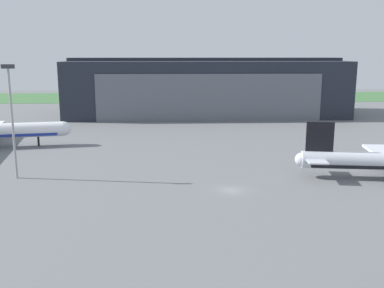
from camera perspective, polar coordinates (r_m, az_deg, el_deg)
The scene contains 4 objects.
ground_plane at distance 79.26m, azimuth 5.19°, elevation -6.03°, with size 440.00×440.00×0.00m, color slate.
grass_field_strip at distance 245.77m, azimuth -0.12°, elevation 6.12°, with size 440.00×56.00×0.08m, color #406E3C.
maintenance_hangar at distance 175.85m, azimuth 1.76°, elevation 7.37°, with size 106.40×38.00×22.40m.
apron_light_mast at distance 90.67m, azimuth -22.43°, elevation 3.64°, with size 2.40×0.50×22.11m.
Camera 1 is at (-10.50, -74.76, 24.14)m, focal length 40.94 mm.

